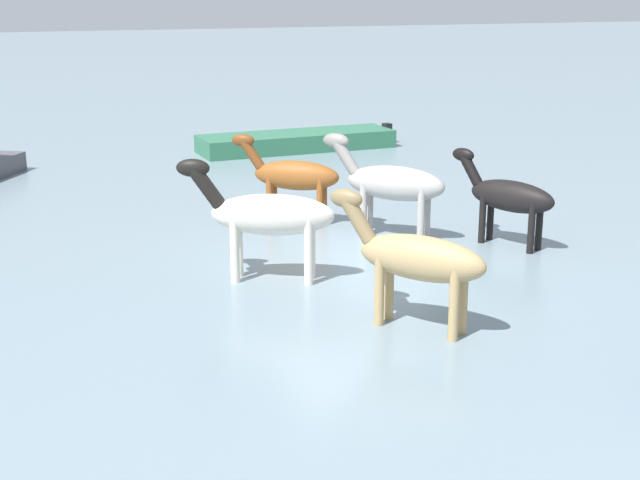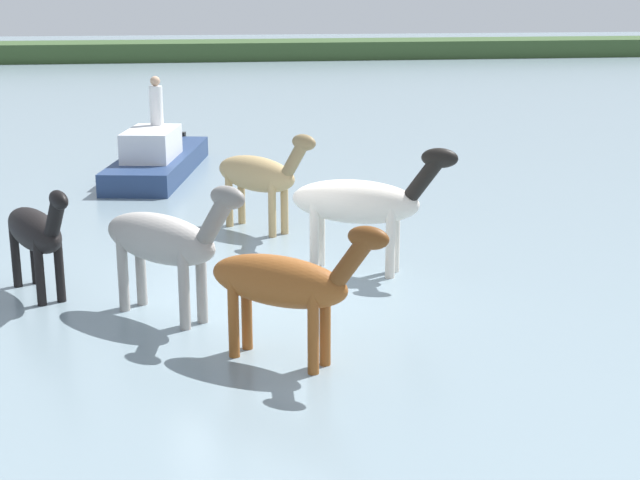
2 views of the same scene
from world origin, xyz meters
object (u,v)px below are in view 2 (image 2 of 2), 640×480
Objects in this scene: horse_dark_mare at (285,283)px; horse_rear_stallion at (36,232)px; boat_launch_far at (158,162)px; horse_dun_straggler at (361,203)px; person_boatman_standing at (156,103)px; horse_chestnut_trailing at (164,240)px; horse_gray_outer at (259,175)px.

horse_dark_mare is 0.95× the size of horse_rear_stallion.
boat_launch_far is (1.69, 9.11, -0.65)m from horse_rear_stallion.
horse_dun_straggler is (4.93, 0.37, 0.16)m from horse_rear_stallion.
person_boatman_standing is (-3.21, 8.91, 0.62)m from horse_dun_straggler.
horse_rear_stallion is at bearing -149.05° from horse_dun_straggler.
horse_dark_mare is 12.35m from boat_launch_far.
person_boatman_standing is at bearing 136.46° from horse_dun_straggler.
horse_dark_mare reaches higher than horse_rear_stallion.
boat_launch_far is 4.95× the size of person_boatman_standing.
horse_chestnut_trailing is 4.87m from horse_gray_outer.
horse_dun_straggler is at bearing 68.07° from horse_rear_stallion.
horse_dun_straggler reaches higher than horse_chestnut_trailing.
horse_dark_mare is at bearing -82.97° from person_boatman_standing.
horse_rear_stallion is 4.95m from horse_dun_straggler.
horse_gray_outer is at bearing 141.25° from horse_dun_straggler.
horse_rear_stallion is at bearing 173.69° from horse_dark_mare.
person_boatman_standing reaches higher than horse_dark_mare.
person_boatman_standing is (1.72, 9.28, 0.79)m from horse_rear_stallion.
horse_dark_mare is at bearing -5.59° from horse_chestnut_trailing.
person_boatman_standing reaches higher than horse_dun_straggler.
horse_dun_straggler is 3.50m from horse_chestnut_trailing.
horse_gray_outer is (1.76, 4.55, -0.03)m from horse_chestnut_trailing.
boat_launch_far is at bearing -101.22° from person_boatman_standing.
person_boatman_standing is at bearing -179.32° from boat_launch_far.
person_boatman_standing is at bearing 137.70° from horse_chestnut_trailing.
horse_dun_straggler reaches higher than boat_launch_far.
person_boatman_standing is at bearing 159.68° from horse_gray_outer.
horse_dark_mare is 1.76× the size of person_boatman_standing.
horse_gray_outer is at bearing 105.81° from horse_rear_stallion.
horse_dun_straggler reaches higher than horse_dark_mare.
horse_gray_outer is 1.87× the size of person_boatman_standing.
horse_gray_outer is at bearing 124.30° from horse_dark_mare.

